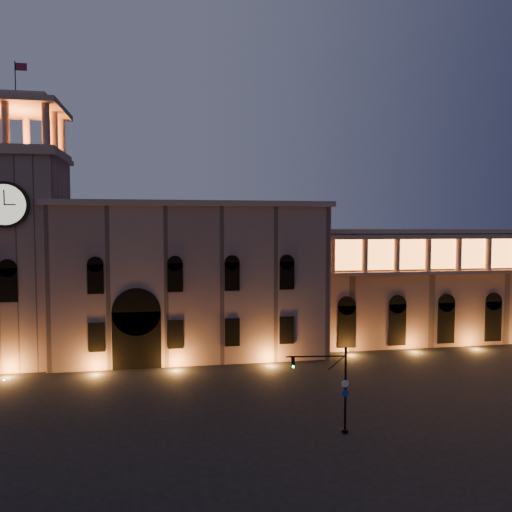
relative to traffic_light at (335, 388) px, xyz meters
name	(u,v)px	position (x,y,z in m)	size (l,w,h in m)	color
ground	(233,423)	(-7.00, 2.99, -3.28)	(160.00, 160.00, 0.00)	black
government_building	(191,278)	(-9.07, 24.92, 5.49)	(30.80, 12.80, 17.60)	#8D6A5C
clock_tower	(20,248)	(-27.50, 23.97, 9.22)	(9.80, 9.80, 32.40)	#8D6A5C
colonnade_wing	(448,283)	(25.00, 26.91, 4.05)	(40.60, 11.50, 14.50)	#886457
traffic_light	(335,388)	(0.00, 0.00, 0.00)	(4.54, 0.82, 6.25)	black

